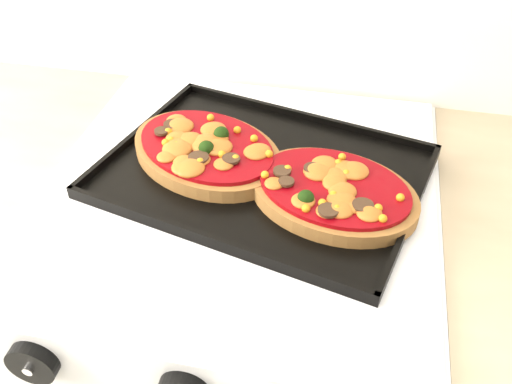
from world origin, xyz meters
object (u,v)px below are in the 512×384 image
(pizza_left, at_px, (206,149))
(pizza_right, at_px, (333,190))
(baking_tray, at_px, (263,171))
(stove, at_px, (245,355))

(pizza_left, bearing_deg, pizza_right, -16.18)
(baking_tray, bearing_deg, pizza_left, -175.32)
(pizza_left, bearing_deg, baking_tray, -9.21)
(stove, xyz_separation_m, pizza_right, (0.14, -0.03, 0.48))
(baking_tray, relative_size, pizza_left, 1.80)
(stove, distance_m, pizza_left, 0.49)
(baking_tray, distance_m, pizza_left, 0.10)
(pizza_right, bearing_deg, pizza_left, 163.82)
(baking_tray, height_order, pizza_left, pizza_left)
(baking_tray, relative_size, pizza_right, 1.89)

